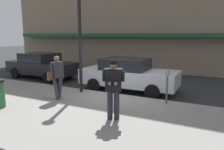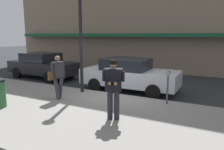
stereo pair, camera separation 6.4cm
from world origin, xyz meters
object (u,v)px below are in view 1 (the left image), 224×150
object	(u,v)px
street_lamp_post	(80,22)
parking_meter	(167,81)
man_texting_on_phone	(113,83)
parked_sedan_mid	(128,74)
pedestrian_with_bag	(57,75)
parked_sedan_near	(41,65)

from	to	relation	value
street_lamp_post	parking_meter	world-z (taller)	street_lamp_post
man_texting_on_phone	parking_meter	distance (m)	2.51
parked_sedan_mid	man_texting_on_phone	xyz separation A→B (m)	(1.13, -3.82, 0.46)
parked_sedan_mid	parking_meter	distance (m)	2.69
parked_sedan_mid	man_texting_on_phone	bearing A→B (deg)	-73.61
man_texting_on_phone	street_lamp_post	bearing A→B (deg)	140.51
pedestrian_with_bag	parked_sedan_mid	bearing A→B (deg)	58.81
man_texting_on_phone	parking_meter	world-z (taller)	man_texting_on_phone
parked_sedan_near	parked_sedan_mid	distance (m)	5.94
street_lamp_post	pedestrian_with_bag	bearing A→B (deg)	-99.28
parked_sedan_near	parking_meter	bearing A→B (deg)	-14.19
street_lamp_post	parking_meter	size ratio (longest dim) A/B	3.84
pedestrian_with_bag	man_texting_on_phone	bearing A→B (deg)	-17.50
parked_sedan_mid	pedestrian_with_bag	xyz separation A→B (m)	(-1.76, -2.91, 0.32)
parked_sedan_near	pedestrian_with_bag	size ratio (longest dim) A/B	2.71
parked_sedan_near	parking_meter	xyz separation A→B (m)	(8.10, -2.05, 0.18)
parked_sedan_mid	pedestrian_with_bag	distance (m)	3.42
parked_sedan_mid	pedestrian_with_bag	size ratio (longest dim) A/B	2.65
parked_sedan_mid	parking_meter	bearing A→B (deg)	-35.74
parked_sedan_near	parked_sedan_mid	size ratio (longest dim) A/B	1.02
man_texting_on_phone	street_lamp_post	size ratio (longest dim) A/B	0.37
parked_sedan_mid	street_lamp_post	world-z (taller)	street_lamp_post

